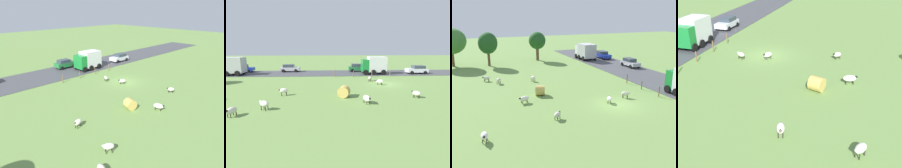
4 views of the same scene
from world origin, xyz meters
The scene contains 16 objects.
ground_plane centered at (0.00, 0.00, 0.00)m, with size 160.00×160.00×0.00m, color #6B8E47.
road_strip centered at (11.18, 0.00, 0.03)m, with size 8.00×80.00×0.06m, color #47474C.
sheep_0 centered at (2.22, 1.75, 0.51)m, with size 1.07×0.82×0.76m.
sheep_1 centered at (-9.24, 4.47, 0.52)m, with size 1.29×0.85×0.80m.
sheep_3 centered at (-7.42, -1.14, 0.48)m, with size 1.01×0.98×0.74m.
sheep_4 centered at (-10.66, 13.57, 0.57)m, with size 0.91×1.05×0.83m.
sheep_5 centered at (-5.86, 13.03, 0.56)m, with size 0.78×1.10×0.82m.
sheep_6 centered at (-0.46, 0.94, 0.47)m, with size 0.94×1.09×0.72m.
hay_bale_0 centered at (-6.79, 6.46, 0.60)m, with size 1.19×1.19×1.10m, color tan.
fence_post_0 centered at (6.18, -2.63, 0.58)m, with size 0.12×0.12×1.16m, color brown.
fence_post_1 centered at (6.18, 0.59, 0.65)m, with size 0.12×0.12×1.30m, color brown.
fence_post_2 centered at (6.18, 3.81, 0.57)m, with size 0.12×0.12×1.15m, color brown.
fence_post_3 centered at (6.18, 7.02, 0.64)m, with size 0.12×0.12×1.29m, color brown.
truck_0 centered at (9.34, -0.49, 1.81)m, with size 2.76×4.55×3.28m.
car_1 centered at (13.05, 2.12, 0.89)m, with size 1.95×3.84×1.61m.
car_4 centered at (9.50, -8.95, 0.88)m, with size 2.11×3.94×1.57m.
Camera 1 is at (-21.05, 23.47, 10.98)m, focal length 34.62 mm.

